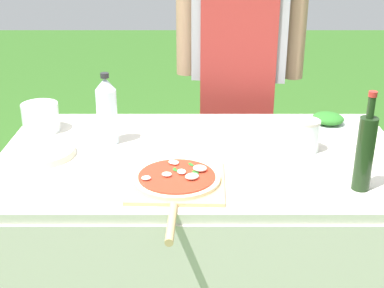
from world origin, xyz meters
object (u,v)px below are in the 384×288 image
object	(u,v)px
herb_container	(328,119)
plate_stack	(39,152)
oil_bottle	(365,151)
mixing_tub	(40,117)
prep_table	(201,172)
sauce_jar	(306,137)
water_bottle	(107,110)
pizza_on_peel	(177,181)
person_cook	(239,47)

from	to	relation	value
herb_container	plate_stack	distance (m)	1.16
oil_bottle	mixing_tub	world-z (taller)	oil_bottle
herb_container	prep_table	bearing A→B (deg)	-150.79
prep_table	sauce_jar	xyz separation A→B (m)	(0.38, 0.03, 0.12)
water_bottle	sauce_jar	distance (m)	0.74
water_bottle	plate_stack	xyz separation A→B (m)	(-0.23, -0.12, -0.12)
prep_table	plate_stack	xyz separation A→B (m)	(-0.59, -0.01, 0.08)
herb_container	mixing_tub	xyz separation A→B (m)	(-1.17, -0.06, 0.03)
pizza_on_peel	herb_container	xyz separation A→B (m)	(0.61, 0.54, 0.01)
person_cook	sauce_jar	world-z (taller)	person_cook
oil_bottle	plate_stack	distance (m)	1.12
pizza_on_peel	herb_container	distance (m)	0.81
herb_container	water_bottle	bearing A→B (deg)	-168.14
person_cook	pizza_on_peel	distance (m)	1.03
plate_stack	sauce_jar	size ratio (longest dim) A/B	2.15
person_cook	plate_stack	bearing A→B (deg)	51.53
prep_table	water_bottle	bearing A→B (deg)	162.73
sauce_jar	plate_stack	bearing A→B (deg)	-177.33
water_bottle	sauce_jar	xyz separation A→B (m)	(0.74, -0.08, -0.08)
prep_table	oil_bottle	size ratio (longest dim) A/B	4.62
mixing_tub	plate_stack	world-z (taller)	mixing_tub
pizza_on_peel	oil_bottle	world-z (taller)	oil_bottle
water_bottle	herb_container	bearing A→B (deg)	11.86
herb_container	sauce_jar	distance (m)	0.30
person_cook	pizza_on_peel	size ratio (longest dim) A/B	3.16
person_cook	oil_bottle	distance (m)	1.05
person_cook	pizza_on_peel	world-z (taller)	person_cook
herb_container	oil_bottle	bearing A→B (deg)	-92.84
pizza_on_peel	sauce_jar	world-z (taller)	sauce_jar
herb_container	sauce_jar	world-z (taller)	sauce_jar
water_bottle	mixing_tub	size ratio (longest dim) A/B	1.88
water_bottle	plate_stack	distance (m)	0.29
water_bottle	herb_container	size ratio (longest dim) A/B	1.39
prep_table	water_bottle	size ratio (longest dim) A/B	5.44
oil_bottle	sauce_jar	xyz separation A→B (m)	(-0.12, 0.30, -0.08)
mixing_tub	oil_bottle	bearing A→B (deg)	-23.59
herb_container	mixing_tub	world-z (taller)	mixing_tub
water_bottle	mixing_tub	world-z (taller)	water_bottle
person_cook	mixing_tub	size ratio (longest dim) A/B	11.11
person_cook	herb_container	xyz separation A→B (m)	(0.34, -0.44, -0.20)
sauce_jar	herb_container	bearing A→B (deg)	61.09
mixing_tub	sauce_jar	xyz separation A→B (m)	(1.02, -0.20, -0.00)
prep_table	mixing_tub	size ratio (longest dim) A/B	10.24
prep_table	herb_container	xyz separation A→B (m)	(0.53, 0.29, 0.10)
prep_table	water_bottle	world-z (taller)	water_bottle
water_bottle	mixing_tub	xyz separation A→B (m)	(-0.29, 0.12, -0.07)
pizza_on_peel	plate_stack	xyz separation A→B (m)	(-0.50, 0.23, -0.00)
mixing_tub	plate_stack	bearing A→B (deg)	-77.33
oil_bottle	water_bottle	distance (m)	0.93
mixing_tub	sauce_jar	distance (m)	1.04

